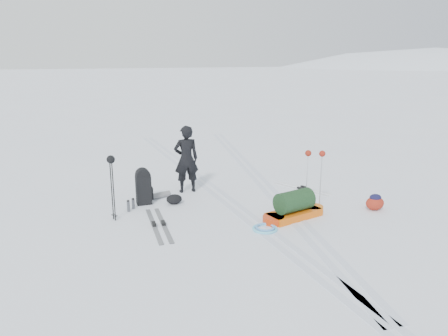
{
  "coord_description": "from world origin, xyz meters",
  "views": [
    {
      "loc": [
        -3.15,
        -8.82,
        3.36
      ],
      "look_at": [
        -0.28,
        -0.09,
        0.95
      ],
      "focal_mm": 35.0,
      "sensor_mm": 36.0,
      "label": 1
    }
  ],
  "objects_px": {
    "expedition_rucksack": "(146,187)",
    "ski_poles_black": "(111,167)",
    "pulk_sled": "(294,208)",
    "skier": "(186,159)"
  },
  "relations": [
    {
      "from": "ski_poles_black",
      "to": "expedition_rucksack",
      "type": "bearing_deg",
      "value": 60.22
    },
    {
      "from": "skier",
      "to": "ski_poles_black",
      "type": "bearing_deg",
      "value": 37.45
    },
    {
      "from": "pulk_sled",
      "to": "skier",
      "type": "bearing_deg",
      "value": 109.04
    },
    {
      "from": "skier",
      "to": "expedition_rucksack",
      "type": "relative_size",
      "value": 1.95
    },
    {
      "from": "skier",
      "to": "expedition_rucksack",
      "type": "bearing_deg",
      "value": 27.93
    },
    {
      "from": "expedition_rucksack",
      "to": "ski_poles_black",
      "type": "height_order",
      "value": "ski_poles_black"
    },
    {
      "from": "skier",
      "to": "ski_poles_black",
      "type": "height_order",
      "value": "skier"
    },
    {
      "from": "skier",
      "to": "expedition_rucksack",
      "type": "distance_m",
      "value": 1.32
    },
    {
      "from": "pulk_sled",
      "to": "ski_poles_black",
      "type": "bearing_deg",
      "value": 147.89
    },
    {
      "from": "skier",
      "to": "ski_poles_black",
      "type": "xyz_separation_m",
      "value": [
        -1.89,
        -1.42,
        0.29
      ]
    }
  ]
}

